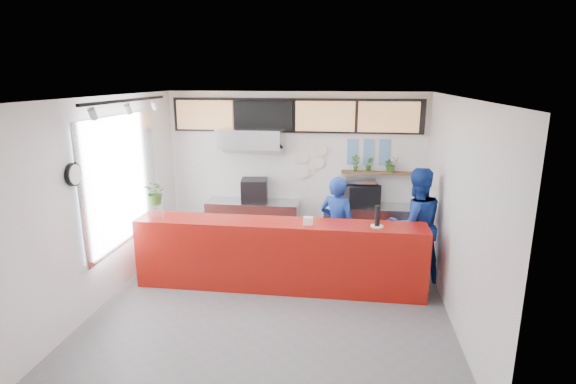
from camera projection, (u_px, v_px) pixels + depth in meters
The scene contains 45 objects.
floor at pixel (275, 299), 6.79m from camera, with size 5.00×5.00×0.00m, color slate.
ceiling at pixel (274, 97), 6.05m from camera, with size 5.00×5.00×0.00m, color silver.
wall_back at pixel (295, 169), 8.82m from camera, with size 5.00×5.00×0.00m, color white.
wall_left at pixel (111, 198), 6.75m from camera, with size 5.00×5.00×0.00m, color white.
wall_right at pixel (456, 211), 6.09m from camera, with size 5.00×5.00×0.00m, color white.
service_counter at pixel (279, 255), 7.04m from camera, with size 4.50×0.60×1.10m, color #9D120B.
cream_band at pixel (296, 113), 8.54m from camera, with size 5.00×0.02×0.80m, color beige.
prep_bench at pixel (253, 223), 8.90m from camera, with size 1.80×0.60×0.90m, color #B2B5BA.
panini_oven at pixel (254, 190), 8.73m from camera, with size 0.49×0.49×0.44m, color black.
extraction_hood at pixel (251, 138), 8.43m from camera, with size 1.20×0.70×0.35m, color #B2B5BA.
hood_lip at pixel (251, 148), 8.48m from camera, with size 1.20×0.70×0.08m, color #B2B5BA.
right_bench at pixel (371, 228), 8.59m from camera, with size 1.80×0.60×0.90m, color #B2B5BA.
espresso_machine at pixel (360, 195), 8.46m from camera, with size 0.64×0.46×0.41m, color black.
espresso_tray at pixel (361, 181), 8.40m from camera, with size 0.56×0.39×0.05m, color #B2B6BA.
herb_shelf at pixel (378, 173), 8.51m from camera, with size 1.40×0.18×0.04m, color brown.
menu_board_far_left at pixel (205, 115), 8.67m from camera, with size 1.10×0.10×0.55m, color tan.
menu_board_mid_left at pixel (264, 116), 8.52m from camera, with size 1.10×0.10×0.55m, color black.
menu_board_mid_right at pixel (325, 116), 8.37m from camera, with size 1.10×0.10×0.55m, color tan.
menu_board_far_right at pixel (388, 117), 8.22m from camera, with size 1.10×0.10×0.55m, color tan.
soffit at pixel (295, 116), 8.52m from camera, with size 4.80×0.04×0.65m, color black.
window_pane at pixel (121, 180), 6.98m from camera, with size 0.04×2.20×1.90m, color silver.
window_frame at pixel (122, 180), 6.98m from camera, with size 0.03×2.30×2.00m, color #B2B5BA.
wall_clock_rim at pixel (73, 174), 5.74m from camera, with size 0.30×0.30×0.05m, color black.
wall_clock_face at pixel (75, 175), 5.74m from camera, with size 0.26×0.26×0.02m, color white.
track_rail at pixel (127, 100), 6.34m from camera, with size 0.05×2.40×0.04m, color black.
dec_plate_a at pixel (303, 157), 8.71m from camera, with size 0.24×0.24×0.03m, color silver.
dec_plate_b at pixel (318, 163), 8.69m from camera, with size 0.24×0.24×0.03m, color silver.
dec_plate_c at pixel (303, 172), 8.78m from camera, with size 0.24×0.24×0.03m, color silver.
dec_plate_d at pixel (321, 150), 8.63m from camera, with size 0.24×0.24×0.03m, color silver.
photo_frame_a at pixel (353, 145), 8.53m from camera, with size 0.20×0.02×0.25m, color #598CBF.
photo_frame_b at pixel (369, 146), 8.49m from camera, with size 0.20×0.02×0.25m, color #598CBF.
photo_frame_c at pixel (385, 146), 8.45m from camera, with size 0.20×0.02×0.25m, color #598CBF.
photo_frame_d at pixel (352, 158), 8.59m from camera, with size 0.20×0.02×0.25m, color #598CBF.
photo_frame_e at pixel (368, 159), 8.55m from camera, with size 0.20×0.02×0.25m, color #598CBF.
photo_frame_f at pixel (384, 159), 8.51m from camera, with size 0.20×0.02×0.25m, color #598CBF.
staff_center at pixel (337, 226), 7.45m from camera, with size 0.62×0.41×1.71m, color navy.
staff_right at pixel (415, 225), 7.22m from camera, with size 0.92×0.72×1.89m, color navy.
herb_a at pixel (355, 163), 8.53m from camera, with size 0.16×0.11×0.31m, color #396523.
herb_b at pixel (369, 164), 8.50m from camera, with size 0.15×0.12×0.28m, color #396523.
herb_c at pixel (391, 164), 8.44m from camera, with size 0.27×0.23×0.30m, color #396523.
glass_vase at pixel (157, 211), 7.07m from camera, with size 0.19×0.19×0.23m, color silver.
basil_vase at pixel (156, 193), 6.99m from camera, with size 0.34×0.30×0.38m, color #396523.
napkin_holder at pixel (308, 221), 6.74m from camera, with size 0.14×0.09×0.12m, color white.
white_plate at pixel (377, 226), 6.67m from camera, with size 0.19×0.19×0.01m, color white.
pepper_mill at pixel (377, 216), 6.63m from camera, with size 0.08×0.08×0.31m, color black.
Camera 1 is at (1.03, -6.09, 3.26)m, focal length 28.00 mm.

